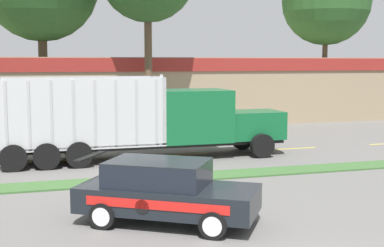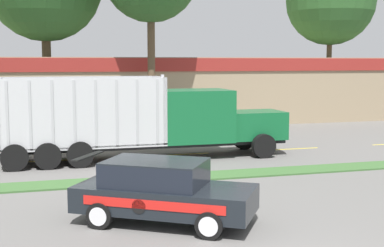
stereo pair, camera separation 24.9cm
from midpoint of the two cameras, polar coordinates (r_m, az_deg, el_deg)
grass_verge at (r=18.65m, az=-1.56°, el=-5.81°), size 120.00×1.30×0.06m
centre_line_3 at (r=22.67m, az=-14.03°, el=-3.84°), size 2.40×0.14×0.01m
centre_line_4 at (r=23.46m, az=-0.71°, el=-3.30°), size 2.40×0.14×0.01m
centre_line_5 at (r=25.40m, az=11.14°, el=-2.66°), size 2.40×0.14×0.01m
dump_truck_trail at (r=22.41m, az=-2.39°, el=0.18°), size 11.90×2.59×3.53m
rally_car at (r=13.50m, az=-2.68°, el=-7.17°), size 4.75×3.96×1.62m
store_building_backdrop at (r=37.95m, az=-7.11°, el=3.72°), size 37.64×12.10×4.31m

